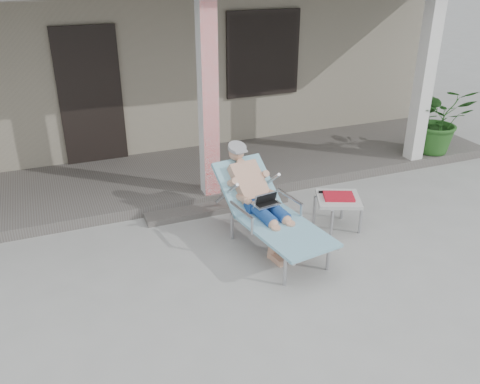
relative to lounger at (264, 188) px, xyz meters
name	(u,v)px	position (x,y,z in m)	size (l,w,h in m)	color
ground	(276,283)	(-0.23, -0.84, -0.72)	(60.00, 60.00, 0.00)	#9E9E99
house	(139,37)	(-0.23, 5.66, 0.95)	(10.40, 5.40, 3.30)	gray
porch_deck	(193,174)	(-0.23, 2.16, -0.65)	(10.00, 2.00, 0.15)	#605B56
porch_step	(218,207)	(-0.23, 1.01, -0.68)	(2.00, 0.30, 0.07)	#605B56
lounger	(264,188)	(0.00, 0.00, 0.00)	(0.93, 1.85, 1.17)	#B7B7BC
side_table	(338,200)	(1.00, -0.04, -0.32)	(0.69, 0.69, 0.47)	beige
potted_palm	(439,119)	(3.80, 1.41, -0.01)	(1.01, 0.88, 1.13)	#26591E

